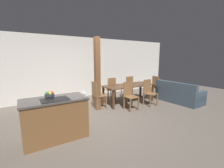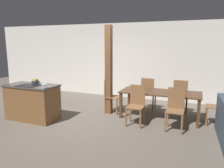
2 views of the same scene
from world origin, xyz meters
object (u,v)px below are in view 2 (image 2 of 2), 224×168
at_px(dining_chair_near_right, 175,108).
at_px(dining_chair_near_left, 136,104).
at_px(dining_table, 160,95).
at_px(dining_chair_head_end, 111,95).
at_px(dining_chair_foot_end, 219,105).
at_px(dining_chair_far_right, 180,96).
at_px(dining_chair_far_left, 148,93).
at_px(kitchen_island, 33,102).
at_px(wine_glass_middle, 45,83).
at_px(timber_post, 109,70).
at_px(fruit_bowl, 35,81).
at_px(wine_glass_near, 43,84).

bearing_deg(dining_chair_near_right, dining_chair_near_left, 180.00).
xyz_separation_m(dining_table, dining_chair_head_end, (-1.41, -0.00, -0.13)).
height_order(dining_table, dining_chair_foot_end, dining_chair_foot_end).
distance_m(dining_chair_near_left, dining_chair_far_right, 1.61).
xyz_separation_m(dining_chair_near_right, dining_chair_far_right, (0.00, 1.32, 0.00)).
distance_m(dining_chair_near_right, dining_chair_far_left, 1.61).
bearing_deg(dining_chair_head_end, kitchen_island, 128.13).
xyz_separation_m(kitchen_island, wine_glass_middle, (0.60, -0.19, 0.58)).
xyz_separation_m(dining_chair_near_left, dining_chair_far_right, (0.93, 1.32, 0.00)).
xyz_separation_m(kitchen_island, dining_chair_far_left, (2.63, 1.98, 0.04)).
bearing_deg(dining_chair_near_left, dining_chair_far_left, 90.00).
distance_m(dining_table, timber_post, 1.56).
bearing_deg(wine_glass_middle, dining_chair_far_left, 46.93).
relative_size(dining_chair_near_left, dining_chair_far_left, 1.00).
distance_m(dining_chair_far_left, dining_chair_head_end, 1.15).
height_order(dining_chair_head_end, timber_post, timber_post).
bearing_deg(dining_chair_foot_end, kitchen_island, -73.68).
relative_size(dining_chair_head_end, dining_chair_foot_end, 1.00).
relative_size(dining_chair_near_right, dining_chair_far_right, 1.00).
distance_m(dining_chair_near_left, dining_chair_head_end, 1.15).
bearing_deg(wine_glass_middle, dining_table, 31.18).
relative_size(fruit_bowl, dining_table, 0.10).
xyz_separation_m(dining_chair_near_right, dining_chair_head_end, (-1.88, 0.66, 0.00)).
xyz_separation_m(dining_chair_near_left, timber_post, (-0.97, 0.57, 0.73)).
height_order(dining_chair_near_left, dining_chair_near_right, same).
bearing_deg(timber_post, wine_glass_near, -124.96).
relative_size(wine_glass_near, dining_chair_foot_end, 0.15).
bearing_deg(wine_glass_near, dining_chair_foot_end, 22.22).
relative_size(dining_chair_foot_end, timber_post, 0.39).
height_order(fruit_bowl, dining_chair_foot_end, fruit_bowl).
distance_m(kitchen_island, dining_chair_foot_end, 4.69).
bearing_deg(dining_chair_far_right, kitchen_island, 29.07).
bearing_deg(dining_chair_foot_end, dining_chair_far_right, -124.84).
height_order(fruit_bowl, dining_chair_near_right, fruit_bowl).
xyz_separation_m(dining_chair_head_end, timber_post, (-0.03, -0.09, 0.73)).
relative_size(fruit_bowl, wine_glass_middle, 1.48).
bearing_deg(fruit_bowl, kitchen_island, -76.46).
bearing_deg(wine_glass_middle, dining_chair_far_right, 36.23).
bearing_deg(dining_chair_near_left, timber_post, 149.57).
bearing_deg(dining_chair_far_right, dining_chair_head_end, 19.33).
bearing_deg(kitchen_island, fruit_bowl, 103.54).
bearing_deg(dining_chair_far_left, dining_chair_head_end, 34.84).
height_order(kitchen_island, dining_chair_far_left, dining_chair_far_left).
xyz_separation_m(dining_chair_near_left, dining_chair_head_end, (-0.95, 0.66, 0.00)).
height_order(wine_glass_near, timber_post, timber_post).
bearing_deg(wine_glass_middle, kitchen_island, 162.71).
relative_size(fruit_bowl, dining_chair_near_left, 0.22).
bearing_deg(dining_chair_far_left, dining_chair_far_right, -180.00).
bearing_deg(wine_glass_near, dining_chair_head_end, 55.93).
bearing_deg(wine_glass_near, dining_chair_near_left, 24.80).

